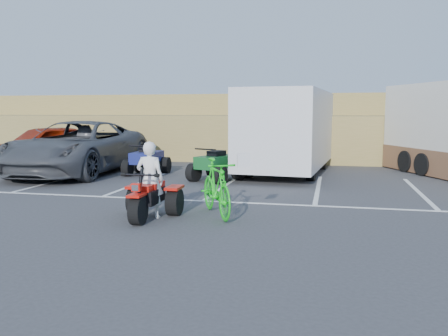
% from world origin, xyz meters
% --- Properties ---
extents(ground, '(100.00, 100.00, 0.00)m').
position_xyz_m(ground, '(0.00, 0.00, 0.00)').
color(ground, '#38383B').
rests_on(ground, ground).
extents(parking_stripes, '(28.00, 5.16, 0.01)m').
position_xyz_m(parking_stripes, '(0.87, 4.07, 0.00)').
color(parking_stripes, white).
rests_on(parking_stripes, ground).
extents(grass_embankment, '(40.00, 8.50, 3.10)m').
position_xyz_m(grass_embankment, '(0.00, 15.48, 1.42)').
color(grass_embankment, olive).
rests_on(grass_embankment, ground).
extents(red_trike_atv, '(1.18, 1.56, 1.00)m').
position_xyz_m(red_trike_atv, '(-0.59, 0.28, 0.00)').
color(red_trike_atv, red).
rests_on(red_trike_atv, ground).
extents(rider, '(0.58, 0.39, 1.58)m').
position_xyz_m(rider, '(-0.59, 0.43, 0.79)').
color(rider, white).
rests_on(rider, ground).
extents(green_dirt_bike, '(1.47, 2.02, 1.20)m').
position_xyz_m(green_dirt_bike, '(0.70, 0.90, 0.60)').
color(green_dirt_bike, '#14BF19').
rests_on(green_dirt_bike, ground).
extents(grey_pickup, '(3.28, 6.77, 1.85)m').
position_xyz_m(grey_pickup, '(-5.74, 6.50, 0.93)').
color(grey_pickup, '#43454A').
rests_on(grey_pickup, ground).
extents(red_car, '(4.01, 5.24, 1.66)m').
position_xyz_m(red_car, '(-8.09, 8.10, 0.83)').
color(red_car, maroon).
rests_on(red_car, ground).
extents(cargo_trailer, '(3.04, 6.43, 2.91)m').
position_xyz_m(cargo_trailer, '(1.54, 8.18, 1.57)').
color(cargo_trailer, silver).
rests_on(cargo_trailer, ground).
extents(quad_atv_blue, '(1.27, 1.68, 1.08)m').
position_xyz_m(quad_atv_blue, '(-3.20, 6.72, 0.00)').
color(quad_atv_blue, navy).
rests_on(quad_atv_blue, ground).
extents(quad_atv_green, '(1.74, 1.98, 1.08)m').
position_xyz_m(quad_atv_green, '(-0.50, 5.83, 0.00)').
color(quad_atv_green, '#135523').
rests_on(quad_atv_green, ground).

